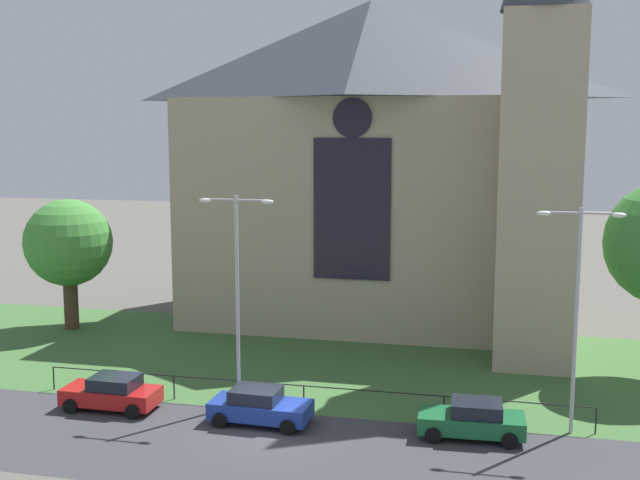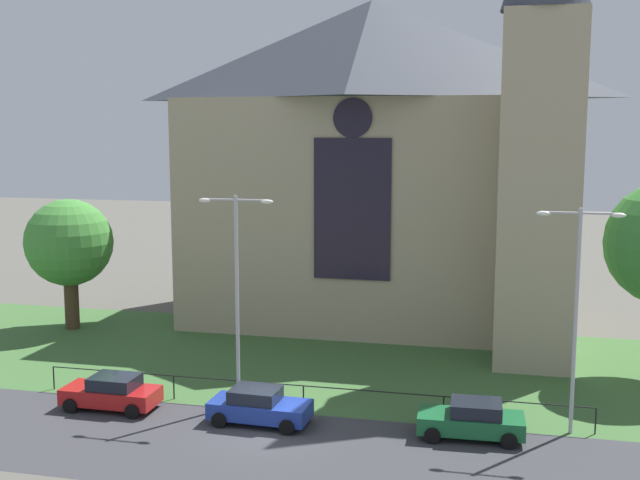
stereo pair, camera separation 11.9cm
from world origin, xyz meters
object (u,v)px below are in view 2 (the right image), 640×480
church_building (381,160)px  tree_left_far (69,243)px  parked_car_green (472,420)px  streetlamp_far (577,294)px  parked_car_red (112,392)px  streetlamp_near (237,276)px  parked_car_blue (259,406)px

church_building → tree_left_far: size_ratio=3.25×
church_building → parked_car_green: church_building is taller
streetlamp_far → parked_car_red: bearing=-175.2°
streetlamp_near → parked_car_green: 11.59m
church_building → tree_left_far: bearing=-161.1°
parked_car_blue → church_building: bearing=85.6°
parked_car_red → tree_left_far: bearing=-53.1°
church_building → streetlamp_near: church_building is taller
church_building → parked_car_green: 21.53m
parked_car_green → parked_car_blue: bearing=0.7°
streetlamp_far → parked_car_red: streetlamp_far is taller
church_building → parked_car_blue: church_building is taller
church_building → parked_car_red: church_building is taller
parked_car_blue → parked_car_green: same height
streetlamp_far → parked_car_green: (-3.90, -1.38, -5.03)m
streetlamp_near → parked_car_red: size_ratio=2.24×
church_building → parked_car_green: (6.57, -18.15, -9.53)m
parked_car_red → parked_car_blue: bearing=178.9°
parked_car_red → parked_car_green: (15.62, 0.27, 0.00)m
church_building → parked_car_red: bearing=-116.2°
tree_left_far → streetlamp_far: size_ratio=0.87×
streetlamp_far → parked_car_blue: bearing=-171.8°
streetlamp_near → church_building: bearing=77.4°
tree_left_far → streetlamp_near: (14.37, -10.58, 0.60)m
parked_car_red → parked_car_blue: same height
church_building → streetlamp_far: church_building is taller
streetlamp_far → parked_car_blue: size_ratio=2.16×
streetlamp_far → parked_car_green: size_ratio=2.16×
tree_left_far → streetlamp_far: streetlamp_far is taller
streetlamp_far → parked_car_blue: (-12.67, -1.83, -5.03)m
parked_car_red → parked_car_green: size_ratio=0.99×
parked_car_red → parked_car_blue: (6.85, -0.18, 0.00)m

